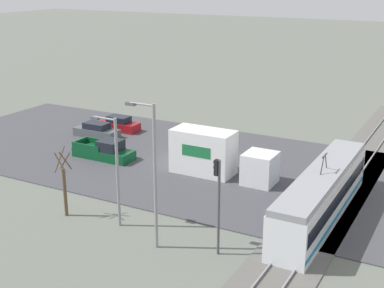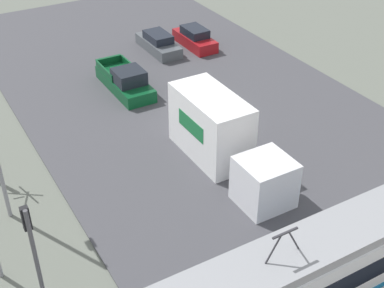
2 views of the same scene
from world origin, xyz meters
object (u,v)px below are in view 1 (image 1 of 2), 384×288
Objects in this scene: street_lamp_mid_block at (152,168)px; sedan_car_1 at (97,131)px; sedan_car_0 at (119,124)px; traffic_light_pole at (218,195)px; pickup_truck at (105,151)px; box_truck at (217,156)px; light_rail_tram at (322,195)px; street_lamp_near_crossing at (114,164)px; street_tree at (64,186)px.

sedan_car_1 is at bearing -133.59° from street_lamp_mid_block.
traffic_light_pole is at bearing 48.01° from sedan_car_0.
sedan_car_0 is 0.49× the size of street_lamp_mid_block.
pickup_truck is 0.63× the size of street_lamp_mid_block.
box_truck is 1.56× the size of pickup_truck.
sedan_car_1 is at bearing -135.95° from pickup_truck.
light_rail_tram is 20.69m from pickup_truck.
street_lamp_near_crossing is at bearing -109.57° from street_lamp_mid_block.
traffic_light_pole is at bearing 26.26° from box_truck.
street_lamp_mid_block is at bearing -41.74° from light_rail_tram.
street_lamp_near_crossing is (-0.31, -7.56, 0.50)m from traffic_light_pole.
traffic_light_pole is (10.59, 16.42, 3.05)m from pickup_truck.
street_tree is 8.29m from street_lamp_mid_block.
street_lamp_near_crossing is (7.45, -11.62, 2.59)m from light_rail_tram.
traffic_light_pole reaches higher than light_rail_tram.
light_rail_tram is 12.28m from street_lamp_mid_block.
traffic_light_pole is 11.60m from street_tree.
traffic_light_pole is 0.66× the size of street_lamp_mid_block.
sedan_car_0 is (-7.01, -14.94, -1.07)m from box_truck.
light_rail_tram is at bearing 68.69° from box_truck.
light_rail_tram is 9.00m from traffic_light_pole.
street_tree is at bearing -82.71° from street_lamp_near_crossing.
sedan_car_1 is (2.97, -0.62, -0.03)m from sedan_car_0.
street_tree reaches higher than sedan_car_0.
box_truck is at bearing 75.45° from sedan_car_1.
traffic_light_pole is at bearing 105.29° from street_lamp_mid_block.
light_rail_tram reaches higher than sedan_car_1.
traffic_light_pole is (15.61, 21.27, 3.12)m from sedan_car_1.
sedan_car_0 is (-10.82, -24.70, -0.99)m from light_rail_tram.
street_lamp_mid_block is (11.63, 12.63, 4.39)m from pickup_truck.
traffic_light_pole is (11.57, 5.71, 2.02)m from box_truck.
pickup_truck is (-2.83, -20.48, -0.96)m from light_rail_tram.
street_lamp_mid_block is at bearing 47.37° from pickup_truck.
sedan_car_1 is at bearing -138.15° from street_lamp_near_crossing.
traffic_light_pole is (7.76, -4.06, 2.09)m from light_rail_tram.
light_rail_tram is 2.69× the size of pickup_truck.
pickup_truck is 19.77m from traffic_light_pole.
box_truck is at bearing -171.34° from street_lamp_mid_block.
street_lamp_mid_block is at bearing 46.41° from sedan_car_1.
box_truck reaches higher than sedan_car_1.
pickup_truck is at bearing -155.46° from street_tree.
traffic_light_pole is 0.81× the size of street_lamp_near_crossing.
pickup_truck is at bearing 27.88° from sedan_car_0.
street_lamp_mid_block reaches higher than street_tree.
street_lamp_near_crossing is (-0.50, 3.93, 2.09)m from street_tree.
light_rail_tram is at bearing 72.78° from sedan_car_1.
traffic_light_pole is 4.15m from street_lamp_mid_block.
sedan_car_0 is 0.93× the size of sedan_car_1.
sedan_car_0 is at bearing -131.99° from traffic_light_pole.
light_rail_tram reaches higher than sedan_car_0.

